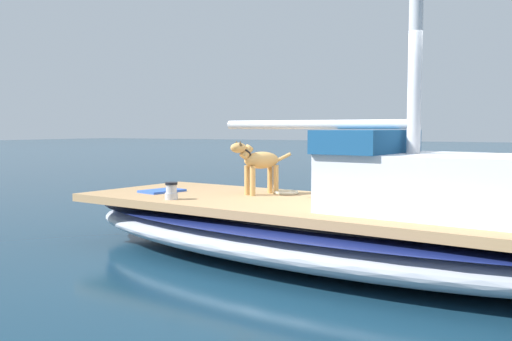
% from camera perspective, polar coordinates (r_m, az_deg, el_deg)
% --- Properties ---
extents(ground_plane, '(120.00, 120.00, 0.00)m').
position_cam_1_polar(ground_plane, '(6.55, 7.83, -9.17)').
color(ground_plane, '#143347').
extents(sailboat_main, '(3.35, 7.48, 0.66)m').
position_cam_1_polar(sailboat_main, '(6.48, 7.86, -6.28)').
color(sailboat_main, '#B2B7C1').
rests_on(sailboat_main, ground).
extents(cabin_house, '(1.65, 2.37, 0.84)m').
position_cam_1_polar(cabin_house, '(5.95, 17.48, -0.86)').
color(cabin_house, silver).
rests_on(cabin_house, sailboat_main).
extents(dog_tan, '(0.87, 0.51, 0.70)m').
position_cam_1_polar(dog_tan, '(7.27, 0.27, 0.85)').
color(dog_tan, tan).
rests_on(dog_tan, sailboat_main).
extents(deck_winch, '(0.16, 0.16, 0.21)m').
position_cam_1_polar(deck_winch, '(6.89, -8.54, -2.10)').
color(deck_winch, '#B7B7BC').
rests_on(deck_winch, sailboat_main).
extents(coiled_rope, '(0.32, 0.32, 0.04)m').
position_cam_1_polar(coiled_rope, '(7.40, 3.04, -2.21)').
color(coiled_rope, beige).
rests_on(coiled_rope, sailboat_main).
extents(deck_towel, '(0.63, 0.48, 0.03)m').
position_cam_1_polar(deck_towel, '(7.72, -9.46, -2.04)').
color(deck_towel, blue).
rests_on(deck_towel, sailboat_main).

